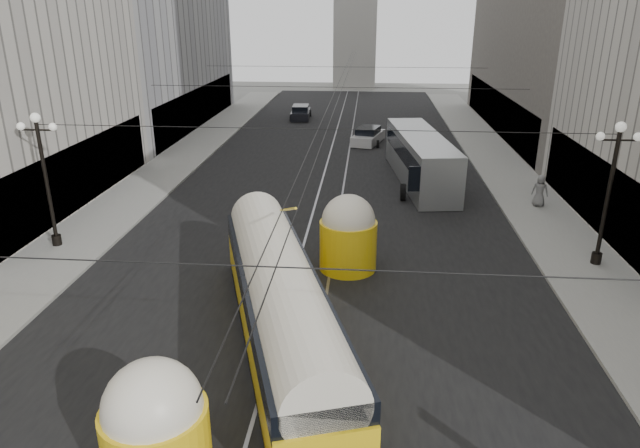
# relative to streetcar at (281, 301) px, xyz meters

# --- Properties ---
(road) EXTENTS (20.00, 85.00, 0.02)m
(road) POSITION_rel_streetcar_xyz_m (0.50, 22.04, -1.70)
(road) COLOR black
(road) RESTS_ON ground
(sidewalk_left) EXTENTS (4.00, 72.00, 0.15)m
(sidewalk_left) POSITION_rel_streetcar_xyz_m (-11.50, 25.54, -1.63)
(sidewalk_left) COLOR gray
(sidewalk_left) RESTS_ON ground
(sidewalk_right) EXTENTS (4.00, 72.00, 0.15)m
(sidewalk_right) POSITION_rel_streetcar_xyz_m (12.50, 25.54, -1.63)
(sidewalk_right) COLOR gray
(sidewalk_right) RESTS_ON ground
(rail_left) EXTENTS (0.12, 85.00, 0.04)m
(rail_left) POSITION_rel_streetcar_xyz_m (-0.25, 22.04, -1.70)
(rail_left) COLOR gray
(rail_left) RESTS_ON ground
(rail_right) EXTENTS (0.12, 85.00, 0.04)m
(rail_right) POSITION_rel_streetcar_xyz_m (1.25, 22.04, -1.70)
(rail_right) COLOR gray
(rail_right) RESTS_ON ground
(lamppost_left_mid) EXTENTS (1.86, 0.44, 6.37)m
(lamppost_left_mid) POSITION_rel_streetcar_xyz_m (-12.10, 7.54, 2.04)
(lamppost_left_mid) COLOR black
(lamppost_left_mid) RESTS_ON sidewalk_left
(lamppost_right_mid) EXTENTS (1.86, 0.44, 6.37)m
(lamppost_right_mid) POSITION_rel_streetcar_xyz_m (13.10, 7.54, 2.04)
(lamppost_right_mid) COLOR black
(lamppost_right_mid) RESTS_ON sidewalk_right
(catenary) EXTENTS (25.00, 72.00, 0.23)m
(catenary) POSITION_rel_streetcar_xyz_m (0.62, 21.04, 4.18)
(catenary) COLOR black
(catenary) RESTS_ON ground
(streetcar) EXTENTS (6.53, 15.25, 3.48)m
(streetcar) POSITION_rel_streetcar_xyz_m (0.00, 0.00, 0.00)
(streetcar) COLOR yellow
(streetcar) RESTS_ON ground
(city_bus) EXTENTS (4.10, 12.62, 3.14)m
(city_bus) POSITION_rel_streetcar_xyz_m (6.23, 20.43, 0.02)
(city_bus) COLOR #989C9D
(city_bus) RESTS_ON ground
(sedan_white_far) EXTENTS (2.97, 4.83, 1.42)m
(sedan_white_far) POSITION_rel_streetcar_xyz_m (2.75, 31.64, -1.06)
(sedan_white_far) COLOR silver
(sedan_white_far) RESTS_ON ground
(sedan_dark_far) EXTENTS (2.04, 4.54, 1.41)m
(sedan_dark_far) POSITION_rel_streetcar_xyz_m (-4.36, 42.82, -1.06)
(sedan_dark_far) COLOR black
(sedan_dark_far) RESTS_ON ground
(pedestrian_sidewalk_right) EXTENTS (1.05, 0.87, 1.85)m
(pedestrian_sidewalk_right) POSITION_rel_streetcar_xyz_m (12.67, 15.45, -0.62)
(pedestrian_sidewalk_right) COLOR slate
(pedestrian_sidewalk_right) RESTS_ON sidewalk_right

